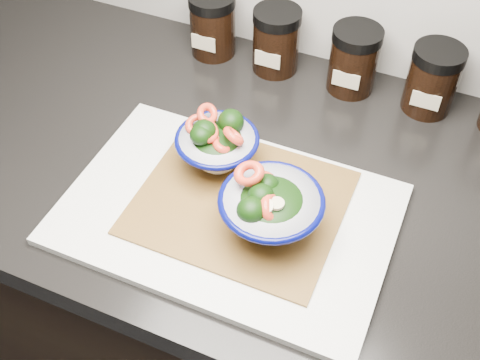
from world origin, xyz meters
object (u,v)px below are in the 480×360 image
at_px(spice_jar_b, 276,40).
at_px(spice_jar_c, 354,60).
at_px(cutting_board, 228,214).
at_px(spice_jar_d, 433,79).
at_px(bowl_left, 217,145).
at_px(spice_jar_a, 213,24).
at_px(bowl_right, 270,209).

xyz_separation_m(spice_jar_b, spice_jar_c, (0.14, 0.00, 0.00)).
distance_m(spice_jar_b, spice_jar_c, 0.14).
height_order(cutting_board, spice_jar_d, spice_jar_d).
height_order(bowl_left, spice_jar_c, spice_jar_c).
bearing_deg(spice_jar_a, cutting_board, -61.94).
bearing_deg(spice_jar_c, bowl_right, -91.54).
height_order(bowl_left, spice_jar_b, spice_jar_b).
bearing_deg(spice_jar_b, spice_jar_a, 180.00).
distance_m(cutting_board, bowl_right, 0.08).
xyz_separation_m(cutting_board, spice_jar_b, (-0.06, 0.34, 0.05)).
relative_size(cutting_board, spice_jar_c, 3.98).
bearing_deg(spice_jar_d, spice_jar_a, 180.00).
xyz_separation_m(bowl_right, spice_jar_c, (0.01, 0.35, -0.00)).
height_order(cutting_board, bowl_left, bowl_left).
xyz_separation_m(bowl_right, spice_jar_b, (-0.13, 0.35, -0.00)).
bearing_deg(spice_jar_c, spice_jar_a, 180.00).
bearing_deg(spice_jar_b, cutting_board, -79.60).
height_order(bowl_left, spice_jar_d, spice_jar_d).
distance_m(spice_jar_b, spice_jar_d, 0.27).
bearing_deg(spice_jar_a, spice_jar_d, 0.00).
bearing_deg(bowl_left, spice_jar_d, 46.93).
bearing_deg(spice_jar_b, spice_jar_c, 0.00).
bearing_deg(bowl_right, cutting_board, 172.32).
height_order(spice_jar_c, spice_jar_d, same).
bearing_deg(cutting_board, bowl_left, 123.83).
height_order(spice_jar_b, spice_jar_c, same).
xyz_separation_m(bowl_left, bowl_right, (0.11, -0.08, 0.00)).
distance_m(bowl_right, spice_jar_d, 0.38).
bearing_deg(spice_jar_c, bowl_left, -114.47).
xyz_separation_m(spice_jar_a, spice_jar_c, (0.26, 0.00, 0.00)).
distance_m(spice_jar_a, spice_jar_b, 0.12).
bearing_deg(spice_jar_c, cutting_board, -102.18).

